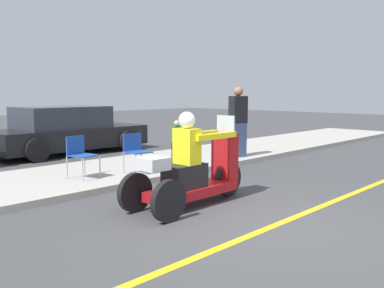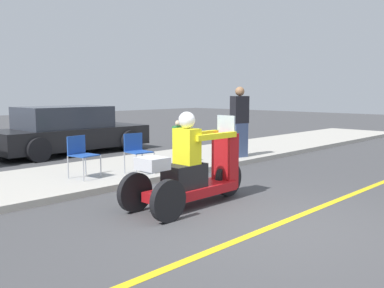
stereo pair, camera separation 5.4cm
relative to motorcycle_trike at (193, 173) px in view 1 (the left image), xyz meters
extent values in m
plane|color=#424244|center=(-0.06, -1.52, -0.53)|extent=(60.00, 60.00, 0.00)
cube|color=gold|center=(-0.01, -1.52, -0.53)|extent=(24.00, 0.12, 0.01)
cube|color=#B2ADA3|center=(-0.06, 3.08, -0.47)|extent=(28.00, 2.80, 0.12)
cylinder|color=black|center=(0.90, 0.00, -0.23)|extent=(0.60, 0.10, 0.60)
cylinder|color=black|center=(-0.86, -0.37, -0.23)|extent=(0.60, 0.10, 0.60)
cylinder|color=black|center=(-0.86, 0.37, -0.23)|extent=(0.60, 0.10, 0.60)
cube|color=#AD1419|center=(-0.01, 0.00, -0.29)|extent=(1.64, 0.51, 0.15)
cube|color=black|center=(-0.18, 0.00, -0.03)|extent=(0.65, 0.40, 0.37)
cube|color=#AD1419|center=(0.80, 0.00, 0.10)|extent=(0.24, 0.40, 0.94)
cube|color=silver|center=(0.82, 0.00, 0.72)|extent=(0.03, 0.37, 0.30)
cube|color=silver|center=(-0.83, 0.00, 0.25)|extent=(0.36, 0.40, 0.18)
cube|color=yellow|center=(-0.13, 0.00, 0.43)|extent=(0.26, 0.38, 0.55)
sphere|color=white|center=(-0.13, 0.00, 0.84)|extent=(0.26, 0.26, 0.26)
cube|color=gray|center=(0.00, -0.12, -0.03)|extent=(0.14, 0.14, 0.37)
cube|color=gray|center=(0.00, 0.12, -0.03)|extent=(0.14, 0.14, 0.37)
cube|color=yellow|center=(0.33, -0.20, 0.57)|extent=(0.92, 0.09, 0.09)
cube|color=yellow|center=(0.33, 0.20, 0.57)|extent=(0.92, 0.09, 0.09)
cube|color=black|center=(2.13, 2.54, -0.16)|extent=(0.22, 0.15, 0.49)
cube|color=#267233|center=(2.13, 2.54, 0.28)|extent=(0.24, 0.15, 0.39)
sphere|color=beige|center=(2.13, 2.54, 0.54)|extent=(0.13, 0.13, 0.13)
cube|color=#38476B|center=(3.95, 2.14, 0.03)|extent=(0.44, 0.35, 0.88)
cube|color=black|center=(3.95, 2.14, 0.81)|extent=(0.48, 0.36, 0.69)
sphere|color=#9E704C|center=(3.95, 2.14, 1.28)|extent=(0.24, 0.24, 0.24)
cylinder|color=#A5A8AD|center=(0.46, 2.01, -0.19)|extent=(0.02, 0.02, 0.44)
cylinder|color=#A5A8AD|center=(0.90, 1.97, -0.19)|extent=(0.02, 0.02, 0.44)
cylinder|color=#A5A8AD|center=(0.50, 2.45, -0.19)|extent=(0.02, 0.02, 0.44)
cylinder|color=#A5A8AD|center=(0.94, 2.41, -0.19)|extent=(0.02, 0.02, 0.44)
cube|color=#1E479E|center=(0.70, 2.21, 0.04)|extent=(0.48, 0.48, 0.02)
cube|color=#1E479E|center=(0.72, 2.43, 0.22)|extent=(0.44, 0.07, 0.38)
cylinder|color=#A5A8AD|center=(-0.51, 2.37, -0.19)|extent=(0.02, 0.02, 0.44)
cylinder|color=#A5A8AD|center=(-0.08, 2.44, -0.19)|extent=(0.02, 0.02, 0.44)
cylinder|color=#A5A8AD|center=(-0.58, 2.80, -0.19)|extent=(0.02, 0.02, 0.44)
cylinder|color=#A5A8AD|center=(-0.15, 2.88, -0.19)|extent=(0.02, 0.02, 0.44)
cube|color=#1E479E|center=(-0.33, 2.62, 0.04)|extent=(0.51, 0.51, 0.02)
cube|color=#1E479E|center=(-0.37, 2.84, 0.22)|extent=(0.44, 0.10, 0.38)
cube|color=black|center=(1.73, 6.65, -0.06)|extent=(4.49, 1.79, 0.58)
cube|color=#2D333D|center=(1.50, 6.65, 0.54)|extent=(2.47, 1.61, 0.62)
cylinder|color=black|center=(3.19, 5.76, -0.21)|extent=(0.64, 0.22, 0.64)
cylinder|color=black|center=(3.19, 7.55, -0.21)|extent=(0.64, 0.22, 0.64)
cylinder|color=black|center=(0.27, 5.76, -0.21)|extent=(0.64, 0.22, 0.64)
cylinder|color=black|center=(0.27, 7.55, -0.21)|extent=(0.64, 0.22, 0.64)
camera|label=1|loc=(-4.81, -4.58, 1.27)|focal=40.00mm
camera|label=2|loc=(-4.77, -4.62, 1.27)|focal=40.00mm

